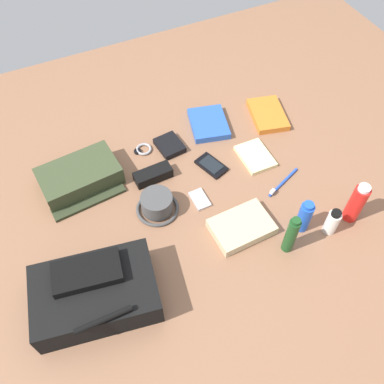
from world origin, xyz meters
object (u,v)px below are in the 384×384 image
at_px(bucket_hat, 157,204).
at_px(shampoo_bottle, 291,235).
at_px(paperback_novel, 268,115).
at_px(notepad, 255,156).
at_px(toothpaste_tube, 332,222).
at_px(wristwatch, 143,149).
at_px(sunglasses_case, 153,175).
at_px(backpack, 95,293).
at_px(sunscreen_spray, 356,203).
at_px(toothbrush, 282,183).
at_px(media_player, 200,199).
at_px(wallet, 170,145).
at_px(cell_phone, 211,165).
at_px(folded_towel, 242,227).
at_px(deodorant_spray, 304,216).
at_px(toiletry_pouch, 80,177).
at_px(travel_guidebook, 209,124).

relative_size(bucket_hat, shampoo_bottle, 0.89).
xyz_separation_m(paperback_novel, notepad, (0.16, 0.18, -0.00)).
relative_size(toothpaste_tube, wristwatch, 1.51).
bearing_deg(paperback_novel, sunglasses_case, 10.48).
height_order(backpack, sunscreen_spray, sunscreen_spray).
bearing_deg(shampoo_bottle, toothbrush, -118.84).
xyz_separation_m(sunscreen_spray, sunglasses_case, (0.55, -0.45, -0.06)).
xyz_separation_m(media_player, wallet, (-0.00, -0.28, 0.01)).
distance_m(bucket_hat, cell_phone, 0.28).
bearing_deg(sunglasses_case, toothbrush, 149.00).
distance_m(sunscreen_spray, toothbrush, 0.27).
distance_m(toothpaste_tube, media_player, 0.46).
height_order(toothbrush, folded_towel, folded_towel).
relative_size(sunscreen_spray, notepad, 1.13).
bearing_deg(sunscreen_spray, sunglasses_case, -38.95).
bearing_deg(deodorant_spray, cell_phone, -67.08).
distance_m(deodorant_spray, cell_phone, 0.40).
relative_size(toothpaste_tube, paperback_novel, 0.49).
bearing_deg(folded_towel, bucket_hat, -41.03).
bearing_deg(media_player, bucket_hat, -9.65).
bearing_deg(toothpaste_tube, sunscreen_spray, -171.93).
height_order(sunscreen_spray, cell_phone, sunscreen_spray).
distance_m(backpack, sunglasses_case, 0.50).
bearing_deg(bucket_hat, deodorant_spray, 146.68).
height_order(wristwatch, toothbrush, toothbrush).
relative_size(sunscreen_spray, toothpaste_tube, 1.59).
bearing_deg(deodorant_spray, toothbrush, -102.29).
bearing_deg(backpack, sunscreen_spray, 175.03).
bearing_deg(shampoo_bottle, bucket_hat, -44.41).
height_order(shampoo_bottle, wallet, shampoo_bottle).
relative_size(toothbrush, wallet, 1.46).
distance_m(backpack, wristwatch, 0.62).
xyz_separation_m(toiletry_pouch, toothbrush, (-0.66, 0.32, -0.03)).
distance_m(toothpaste_tube, toothbrush, 0.24).
bearing_deg(notepad, toothbrush, 99.04).
xyz_separation_m(travel_guidebook, cell_phone, (0.09, 0.20, -0.01)).
distance_m(bucket_hat, media_player, 0.16).
xyz_separation_m(toiletry_pouch, sunglasses_case, (-0.25, 0.09, -0.02)).
xyz_separation_m(bucket_hat, cell_phone, (-0.26, -0.10, -0.03)).
relative_size(toiletry_pouch, sunglasses_case, 2.10).
height_order(backpack, cell_phone, backpack).
height_order(media_player, folded_towel, folded_towel).
height_order(cell_phone, wristwatch, cell_phone).
height_order(bucket_hat, wallet, bucket_hat).
distance_m(shampoo_bottle, paperback_novel, 0.62).
bearing_deg(toothpaste_tube, toiletry_pouch, -38.01).
bearing_deg(bucket_hat, toothpaste_tube, 146.84).
height_order(deodorant_spray, folded_towel, deodorant_spray).
bearing_deg(bucket_hat, wristwatch, -100.82).
xyz_separation_m(paperback_novel, wristwatch, (0.54, -0.04, -0.01)).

